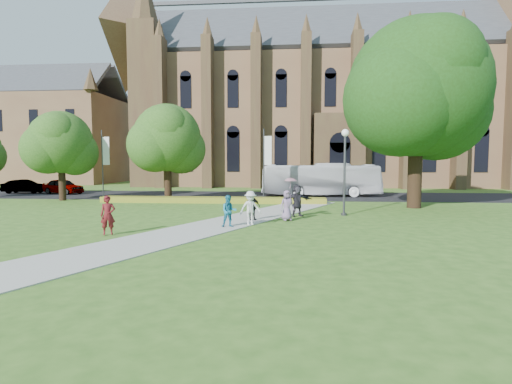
# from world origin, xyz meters

# --- Properties ---
(ground) EXTENTS (160.00, 160.00, 0.00)m
(ground) POSITION_xyz_m (0.00, 0.00, 0.00)
(ground) COLOR #315B1B
(ground) RESTS_ON ground
(road) EXTENTS (160.00, 10.00, 0.02)m
(road) POSITION_xyz_m (0.00, 20.00, 0.01)
(road) COLOR black
(road) RESTS_ON ground
(footpath) EXTENTS (15.58, 28.54, 0.04)m
(footpath) POSITION_xyz_m (0.00, 1.00, 0.02)
(footpath) COLOR #B2B2A8
(footpath) RESTS_ON ground
(flower_hedge) EXTENTS (18.00, 1.40, 0.45)m
(flower_hedge) POSITION_xyz_m (-2.00, 13.20, 0.23)
(flower_hedge) COLOR #AD8C22
(flower_hedge) RESTS_ON ground
(cathedral) EXTENTS (52.60, 18.25, 28.00)m
(cathedral) POSITION_xyz_m (10.00, 39.73, 12.98)
(cathedral) COLOR brown
(cathedral) RESTS_ON ground
(building_west) EXTENTS (22.00, 14.00, 18.30)m
(building_west) POSITION_xyz_m (-34.00, 42.00, 9.21)
(building_west) COLOR brown
(building_west) RESTS_ON ground
(streetlamp) EXTENTS (0.44, 0.44, 5.24)m
(streetlamp) POSITION_xyz_m (7.50, 6.50, 3.30)
(streetlamp) COLOR #38383D
(streetlamp) RESTS_ON ground
(large_tree) EXTENTS (9.60, 9.60, 13.20)m
(large_tree) POSITION_xyz_m (13.00, 11.00, 8.37)
(large_tree) COLOR #332114
(large_tree) RESTS_ON ground
(street_tree_0) EXTENTS (5.20, 5.20, 7.50)m
(street_tree_0) POSITION_xyz_m (-15.00, 14.00, 4.87)
(street_tree_0) COLOR #332114
(street_tree_0) RESTS_ON ground
(street_tree_1) EXTENTS (5.60, 5.60, 8.05)m
(street_tree_1) POSITION_xyz_m (-6.00, 14.50, 5.22)
(street_tree_1) COLOR #332114
(street_tree_1) RESTS_ON ground
(banner_pole_0) EXTENTS (0.70, 0.10, 6.00)m
(banner_pole_0) POSITION_xyz_m (2.11, 15.20, 3.39)
(banner_pole_0) COLOR #38383D
(banner_pole_0) RESTS_ON ground
(banner_pole_1) EXTENTS (0.70, 0.10, 6.00)m
(banner_pole_1) POSITION_xyz_m (-11.89, 15.20, 3.39)
(banner_pole_1) COLOR #38383D
(banner_pole_1) RESTS_ON ground
(tour_coach) EXTENTS (11.29, 3.17, 3.11)m
(tour_coach) POSITION_xyz_m (7.05, 19.98, 1.58)
(tour_coach) COLOR white
(tour_coach) RESTS_ON road
(car_0) EXTENTS (4.77, 3.11, 1.51)m
(car_0) POSITION_xyz_m (-18.76, 20.41, 0.78)
(car_0) COLOR gray
(car_0) RESTS_ON road
(car_1) EXTENTS (4.42, 1.99, 1.41)m
(car_1) POSITION_xyz_m (-23.05, 20.68, 0.72)
(car_1) COLOR gray
(car_1) RESTS_ON road
(pedestrian_0) EXTENTS (0.75, 0.65, 1.74)m
(pedestrian_0) POSITION_xyz_m (-3.86, -1.14, 0.91)
(pedestrian_0) COLOR #591417
(pedestrian_0) RESTS_ON footpath
(pedestrian_1) EXTENTS (0.89, 0.77, 1.58)m
(pedestrian_1) POSITION_xyz_m (1.20, 1.38, 0.83)
(pedestrian_1) COLOR teal
(pedestrian_1) RESTS_ON footpath
(pedestrian_2) EXTENTS (1.29, 1.04, 1.74)m
(pedestrian_2) POSITION_xyz_m (2.19, 2.16, 0.91)
(pedestrian_2) COLOR silver
(pedestrian_2) RESTS_ON footpath
(pedestrian_3) EXTENTS (0.97, 0.73, 1.53)m
(pedestrian_3) POSITION_xyz_m (2.13, 3.79, 0.81)
(pedestrian_3) COLOR black
(pedestrian_3) RESTS_ON footpath
(pedestrian_4) EXTENTS (0.96, 0.83, 1.66)m
(pedestrian_4) POSITION_xyz_m (4.05, 3.92, 0.87)
(pedestrian_4) COLOR slate
(pedestrian_4) RESTS_ON footpath
(pedestrian_5) EXTENTS (1.82, 1.26, 1.89)m
(pedestrian_5) POSITION_xyz_m (4.65, 5.66, 0.98)
(pedestrian_5) COLOR #2A272F
(pedestrian_5) RESTS_ON footpath
(parasol) EXTENTS (0.76, 0.76, 0.59)m
(parasol) POSITION_xyz_m (4.23, 4.02, 2.00)
(parasol) COLOR #E4A1A2
(parasol) RESTS_ON pedestrian_4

